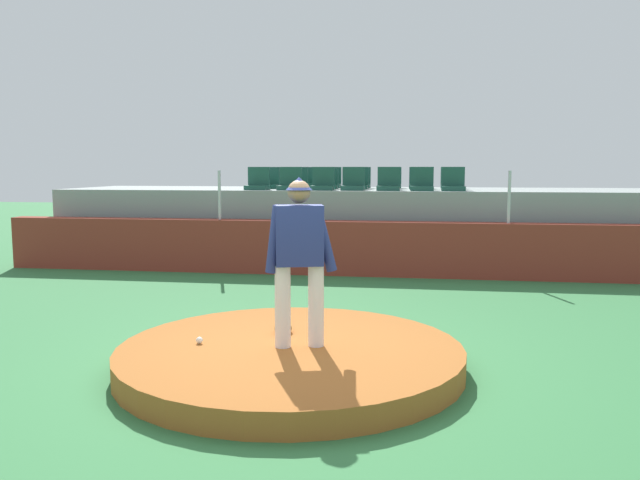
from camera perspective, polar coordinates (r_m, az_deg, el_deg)
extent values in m
plane|color=#33733F|center=(6.86, -2.70, -11.59)|extent=(60.00, 60.00, 0.00)
cylinder|color=#A05A26|center=(6.82, -2.70, -10.60)|extent=(3.69, 3.69, 0.25)
cylinder|color=silver|center=(6.63, -3.42, -6.08)|extent=(0.17, 0.17, 0.87)
cylinder|color=silver|center=(6.66, -0.37, -6.01)|extent=(0.17, 0.17, 0.87)
cube|color=navy|center=(6.52, -1.91, 0.43)|extent=(0.55, 0.38, 0.63)
cylinder|color=navy|center=(6.51, -4.20, 0.07)|extent=(0.22, 0.16, 0.71)
cylinder|color=navy|center=(6.55, 0.35, 0.13)|extent=(0.30, 0.18, 0.71)
sphere|color=#8C6647|center=(6.49, -1.93, 4.43)|extent=(0.24, 0.24, 0.24)
cone|color=navy|center=(6.49, -1.93, 5.17)|extent=(0.34, 0.34, 0.13)
sphere|color=white|center=(6.96, -10.95, -8.98)|extent=(0.07, 0.07, 0.07)
ellipsoid|color=brown|center=(7.27, -3.38, -8.04)|extent=(0.23, 0.32, 0.11)
cube|color=maroon|center=(12.54, 2.68, -0.74)|extent=(14.53, 0.40, 1.09)
cylinder|color=silver|center=(13.01, -9.16, 4.07)|extent=(0.06, 0.06, 1.00)
cylinder|color=silver|center=(12.51, 16.87, 3.78)|extent=(0.06, 0.06, 1.00)
cube|color=gray|center=(14.48, 3.51, 1.38)|extent=(13.39, 3.03, 1.67)
cube|color=#1C4B3E|center=(13.74, -5.77, 4.78)|extent=(0.48, 0.44, 0.10)
cube|color=#1C4B3E|center=(13.91, -5.60, 5.83)|extent=(0.48, 0.08, 0.40)
cube|color=#1C4B3E|center=(13.57, -2.81, 4.78)|extent=(0.48, 0.44, 0.10)
cube|color=#1C4B3E|center=(13.74, -2.67, 5.85)|extent=(0.48, 0.08, 0.40)
cube|color=#1C4B3E|center=(13.45, 0.21, 4.77)|extent=(0.48, 0.44, 0.10)
cube|color=#1C4B3E|center=(13.62, 0.33, 5.85)|extent=(0.48, 0.08, 0.40)
cube|color=#1C4B3E|center=(13.40, 3.01, 4.76)|extent=(0.48, 0.44, 0.10)
cube|color=#1C4B3E|center=(13.57, 3.09, 5.84)|extent=(0.48, 0.08, 0.40)
cube|color=#1C4B3E|center=(13.32, 6.26, 4.72)|extent=(0.48, 0.44, 0.10)
cube|color=#1C4B3E|center=(13.50, 6.31, 5.80)|extent=(0.48, 0.08, 0.40)
cube|color=#1C4B3E|center=(13.29, 9.28, 4.67)|extent=(0.48, 0.44, 0.10)
cube|color=#1C4B3E|center=(13.47, 9.30, 5.76)|extent=(0.48, 0.08, 0.40)
cube|color=#1C4B3E|center=(13.34, 12.06, 4.62)|extent=(0.48, 0.44, 0.10)
cube|color=#1C4B3E|center=(13.51, 12.05, 5.70)|extent=(0.48, 0.08, 0.40)
cube|color=#1C4B3E|center=(14.52, -4.81, 4.88)|extent=(0.48, 0.44, 0.10)
cube|color=#1C4B3E|center=(14.69, -4.65, 5.88)|extent=(0.48, 0.08, 0.40)
cube|color=#1C4B3E|center=(14.36, -2.19, 4.88)|extent=(0.48, 0.44, 0.10)
cube|color=#1C4B3E|center=(14.53, -2.06, 5.89)|extent=(0.48, 0.08, 0.40)
cube|color=#1C4B3E|center=(14.25, 0.61, 4.87)|extent=(0.48, 0.44, 0.10)
cube|color=#1C4B3E|center=(14.43, 0.71, 5.89)|extent=(0.48, 0.08, 0.40)
cube|color=#1C4B3E|center=(14.16, 3.40, 4.85)|extent=(0.48, 0.44, 0.10)
cube|color=#1C4B3E|center=(14.34, 3.47, 5.87)|extent=(0.48, 0.08, 0.40)
cube|color=#1C4B3E|center=(14.10, 6.24, 4.82)|extent=(0.48, 0.44, 0.10)
cube|color=#1C4B3E|center=(14.27, 6.28, 5.84)|extent=(0.48, 0.08, 0.40)
cube|color=#1C4B3E|center=(14.13, 9.17, 4.78)|extent=(0.48, 0.44, 0.10)
cube|color=#1C4B3E|center=(14.31, 9.18, 5.80)|extent=(0.48, 0.08, 0.40)
cube|color=#1C4B3E|center=(14.11, 11.97, 4.72)|extent=(0.48, 0.44, 0.10)
cube|color=#1C4B3E|center=(14.28, 11.96, 5.74)|extent=(0.48, 0.08, 0.40)
cube|color=#1C4B3E|center=(15.31, -4.16, 4.97)|extent=(0.48, 0.44, 0.10)
cube|color=#1C4B3E|center=(15.48, -4.01, 5.92)|extent=(0.48, 0.08, 0.40)
cube|color=#1C4B3E|center=(15.16, -1.51, 4.97)|extent=(0.48, 0.44, 0.10)
cube|color=#1C4B3E|center=(15.33, -1.39, 5.93)|extent=(0.48, 0.08, 0.40)
cube|color=#1C4B3E|center=(15.07, 0.96, 4.97)|extent=(0.48, 0.44, 0.10)
cube|color=#1C4B3E|center=(15.24, 1.05, 5.92)|extent=(0.48, 0.08, 0.40)
cube|color=#1C4B3E|center=(14.99, 3.67, 4.94)|extent=(0.48, 0.44, 0.10)
cube|color=#1C4B3E|center=(15.16, 3.73, 5.91)|extent=(0.48, 0.08, 0.40)
cube|color=#1C4B3E|center=(14.95, 6.48, 4.91)|extent=(0.48, 0.44, 0.10)
cube|color=#1C4B3E|center=(15.12, 6.52, 5.88)|extent=(0.48, 0.08, 0.40)
cube|color=#1C4B3E|center=(14.93, 9.05, 4.87)|extent=(0.48, 0.44, 0.10)
cube|color=#1C4B3E|center=(15.11, 9.06, 5.84)|extent=(0.48, 0.08, 0.40)
cube|color=#1C4B3E|center=(14.94, 11.88, 4.81)|extent=(0.48, 0.44, 0.10)
cube|color=#1C4B3E|center=(15.12, 11.87, 5.78)|extent=(0.48, 0.08, 0.40)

